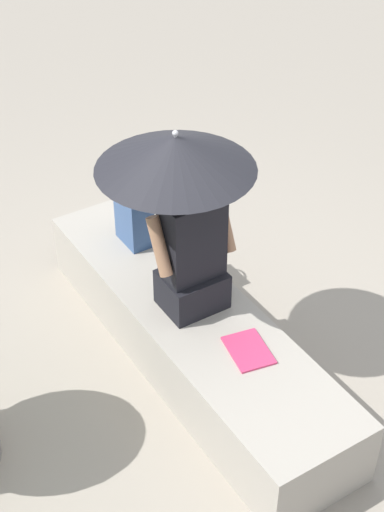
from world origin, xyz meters
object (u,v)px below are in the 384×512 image
object	(u,v)px
parasol	(176,153)
handbag_black	(134,218)
person_seated	(192,249)
magazine	(248,350)

from	to	relation	value
parasol	handbag_black	distance (m)	1.05
person_seated	magazine	xyz separation A→B (m)	(-0.48, -0.05, -0.38)
person_seated	parasol	world-z (taller)	parasol
parasol	magazine	xyz separation A→B (m)	(-0.51, -0.13, -0.98)
parasol	magazine	size ratio (longest dim) A/B	3.95
person_seated	handbag_black	bearing A→B (deg)	-1.63
person_seated	parasol	size ratio (longest dim) A/B	0.81
handbag_black	person_seated	bearing A→B (deg)	178.37
person_seated	handbag_black	size ratio (longest dim) A/B	2.48
parasol	magazine	world-z (taller)	parasol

